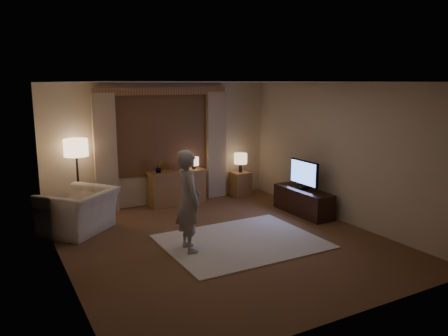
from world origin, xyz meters
TOP-DOWN VIEW (x-y plane):
  - room at (0.00, 0.50)m, footprint 5.04×5.54m
  - rug at (0.24, -0.16)m, footprint 2.50×2.00m
  - sideboard at (0.22, 2.50)m, footprint 1.20×0.40m
  - picture_frame at (0.22, 2.50)m, footprint 0.16×0.02m
  - plant at (-0.18, 2.50)m, footprint 0.17×0.13m
  - table_lamp_sideboard at (0.62, 2.50)m, footprint 0.22×0.22m
  - floor_lamp at (-1.83, 2.50)m, footprint 0.45×0.45m
  - armchair at (-2.01, 1.64)m, footprint 1.54×1.53m
  - side_table at (1.78, 2.45)m, footprint 0.40×0.40m
  - table_lamp_side at (1.78, 2.45)m, footprint 0.30×0.30m
  - tv_stand at (2.15, 0.62)m, footprint 0.45×1.40m
  - tv at (2.15, 0.62)m, footprint 0.20×0.81m
  - person at (-0.67, -0.09)m, footprint 0.43×0.61m

SIDE VIEW (x-z plane):
  - rug at x=0.24m, z-range 0.00..0.02m
  - tv_stand at x=2.15m, z-range 0.00..0.50m
  - side_table at x=1.78m, z-range 0.00..0.56m
  - sideboard at x=0.22m, z-range 0.00..0.70m
  - armchair at x=-2.01m, z-range 0.00..0.76m
  - picture_frame at x=0.22m, z-range 0.70..0.90m
  - person at x=-0.67m, z-range 0.02..1.61m
  - tv at x=2.15m, z-range 0.53..1.12m
  - plant at x=-0.18m, z-range 0.70..1.00m
  - table_lamp_side at x=1.78m, z-range 0.65..1.09m
  - table_lamp_sideboard at x=0.62m, z-range 0.75..1.05m
  - floor_lamp at x=-1.83m, z-range 0.52..2.07m
  - room at x=0.00m, z-range 0.01..2.65m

